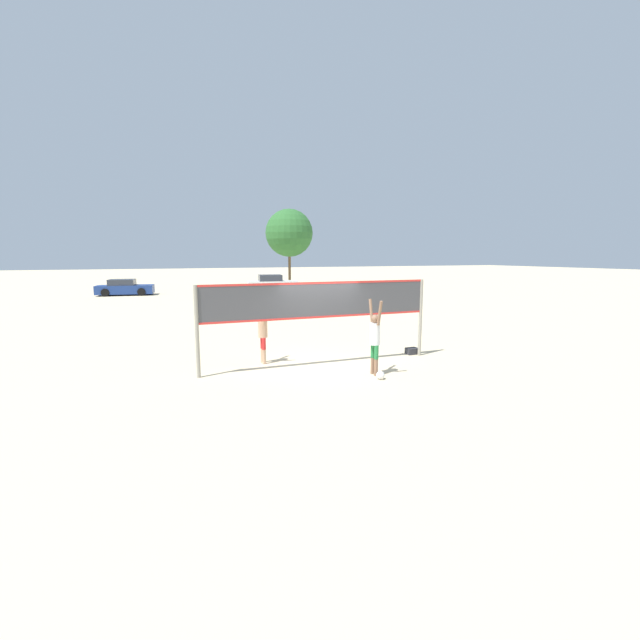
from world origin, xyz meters
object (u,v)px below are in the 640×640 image
Objects in this scene: parked_car_mid at (125,288)px; tree_left_cluster at (289,233)px; player_spiker at (375,336)px; volleyball at (380,375)px; player_blocker at (263,330)px; parked_car_near at (272,284)px; volleyball_net at (320,306)px; gear_bag at (412,351)px.

parked_car_mid is 0.56× the size of tree_left_cluster.
volleyball is at bearing 172.55° from player_spiker.
parked_car_mid is (-7.71, 28.66, -0.50)m from player_spiker.
parked_car_near is (7.27, 25.67, -0.36)m from player_blocker.
volleyball_net reaches higher than volleyball.
gear_bag is 0.08× the size of parked_car_near.
tree_left_cluster reaches higher than gear_bag.
volleyball reaches higher than gear_bag.
player_blocker is 8.88× the size of volleyball.
parked_car_mid is (-12.43, 0.59, -0.08)m from parked_car_near.
volleyball is (-0.06, -0.45, -0.99)m from player_spiker.
tree_left_cluster reaches higher than volleyball_net.
parked_car_mid reaches higher than volleyball.
parked_car_mid is (-7.65, 29.12, 0.49)m from volleyball.
gear_bag is 0.05× the size of tree_left_cluster.
volleyball_net is 3.43× the size of player_spiker.
player_blocker is at bearing 149.90° from volleyball_net.
tree_left_cluster reaches higher than parked_car_mid.
parked_car_near is at bearing 3.93° from parked_car_mid.
parked_car_mid is 17.78m from tree_left_cluster.
player_blocker reaches higher than volleyball.
player_blocker is at bearing 131.14° from volleyball.
volleyball_net is 3.82m from gear_bag.
volleyball_net is 2.77m from volleyball.
tree_left_cluster is (8.44, 34.76, 5.51)m from volleyball.
volleyball is 0.05× the size of parked_car_near.
volleyball_net reaches higher than player_blocker.
volleyball is (2.49, -2.85, -0.93)m from player_blocker.
parked_car_mid is at bearing -160.67° from tree_left_cluster.
tree_left_cluster is at bearing 25.99° from parked_car_mid.
volleyball is at bearing -68.61° from parked_car_mid.
player_spiker is (1.02, -1.51, -0.70)m from volleyball_net.
player_blocker is at bearing -108.91° from tree_left_cluster.
parked_car_near is 1.04× the size of parked_car_mid.
tree_left_cluster is at bearing 161.09° from player_blocker.
volleyball is at bearing -63.86° from volleyball_net.
player_spiker is at bearing -143.81° from gear_bag.
parked_car_near reaches higher than gear_bag.
volleyball is at bearing -138.04° from gear_bag.
gear_bag is at bearing -62.78° from parked_car_mid.
player_blocker is 34.04m from tree_left_cluster.
volleyball_net is 34.33m from tree_left_cluster.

